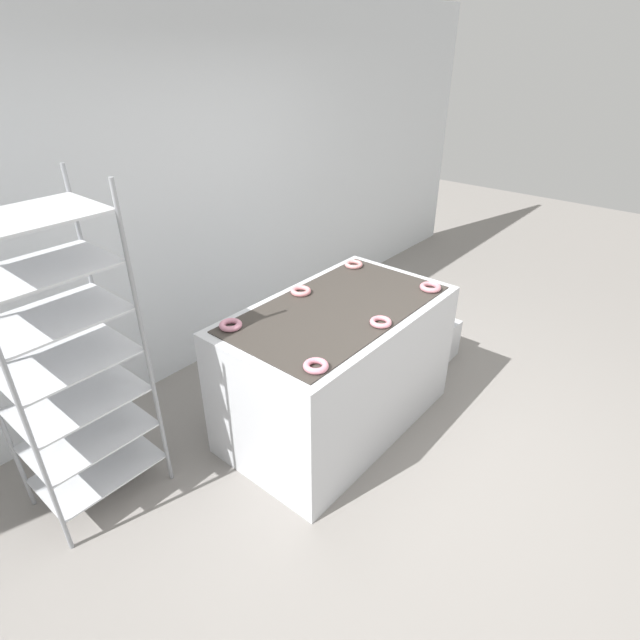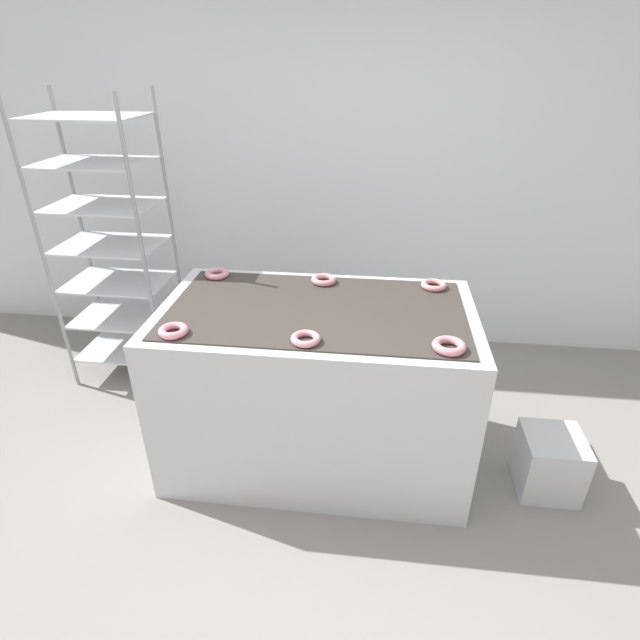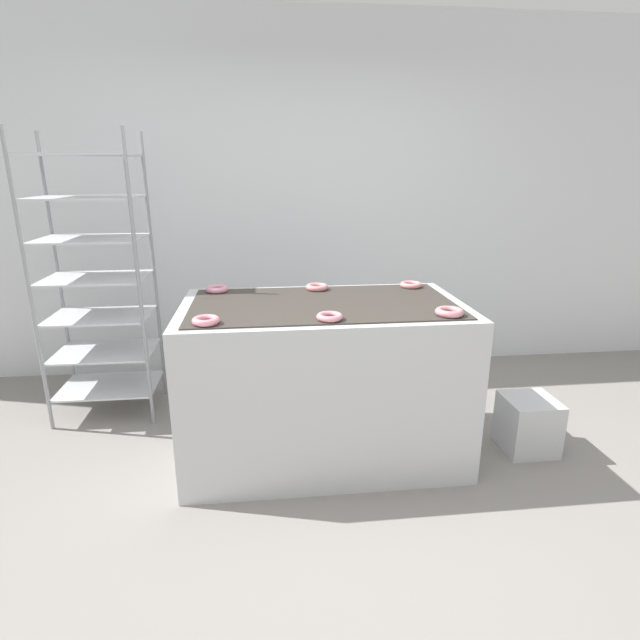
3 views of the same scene
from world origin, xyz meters
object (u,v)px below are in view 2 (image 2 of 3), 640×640
Objects in this scene: donut_near_left at (173,331)px; donut_near_center at (306,339)px; glaze_bin at (549,462)px; fryer_machine at (317,385)px; donut_near_right at (449,346)px; donut_far_right at (434,285)px; donut_far_center at (323,280)px; donut_far_left at (217,274)px; baking_rack_cart at (111,245)px.

donut_near_left is 0.60m from donut_near_center.
fryer_machine is at bearing 174.11° from glaze_bin.
donut_near_right is (1.22, 0.01, 0.00)m from donut_near_left.
donut_near_left is at bearing -179.83° from donut_near_center.
donut_near_right is 0.64m from donut_far_right.
glaze_bin is at bearing -19.77° from donut_far_center.
fryer_machine is 0.84m from donut_near_left.
donut_near_right is at bearing 0.79° from donut_near_center.
donut_far_left is (-1.22, 0.65, -0.00)m from donut_near_right.
baking_rack_cart is at bearing 169.73° from donut_far_right.
donut_near_center is at bearing -132.94° from donut_far_right.
donut_near_center is 0.91× the size of donut_near_right.
donut_far_left is at bearing 178.93° from donut_far_center.
baking_rack_cart is 1.74m from donut_near_center.
donut_far_right is (0.60, 0.32, 0.48)m from fryer_machine.
donut_far_center reaches higher than fryer_machine.
donut_far_right reaches higher than glaze_bin.
donut_near_right reaches higher than donut_far_center.
donut_near_right is at bearing -88.90° from donut_far_right.
donut_far_right is at bearing -0.45° from donut_far_left.
donut_far_center is 0.60m from donut_far_right.
fryer_machine is 0.84× the size of baking_rack_cart.
donut_far_left is at bearing 151.92° from donut_near_right.
donut_near_center is at bearing -170.77° from glaze_bin.
donut_near_center is 0.97× the size of donut_far_left.
donut_far_right is at bearing 0.17° from donut_far_center.
donut_near_center is at bearing 0.17° from donut_near_left.
baking_rack_cart is 5.68× the size of glaze_bin.
glaze_bin is at bearing 6.30° from donut_near_left.
fryer_machine is 11.83× the size of donut_near_left.
donut_near_right is 1.38m from donut_far_left.
donut_near_center and donut_far_right have the same top height.
glaze_bin is 2.29× the size of donut_near_right.
donut_near_right and donut_far_left have the same top height.
donut_far_left reaches higher than glaze_bin.
donut_far_right is at bearing 144.94° from glaze_bin.
donut_near_left reaches higher than donut_near_center.
donut_far_center is at bearing 47.10° from donut_near_left.
donut_near_center is 0.89m from donut_far_right.
donut_far_center is at bearing 89.82° from donut_near_center.
donut_near_right is (-0.63, -0.19, 0.78)m from glaze_bin.
baking_rack_cart is 13.82× the size of donut_far_left.
donut_near_left is 0.93× the size of donut_near_right.
donut_near_center is (-0.01, -0.33, 0.48)m from fryer_machine.
glaze_bin is 1.10m from donut_far_right.
donut_near_right is (0.62, 0.01, 0.00)m from donut_near_center.
donut_near_left is 0.99× the size of donut_far_right.
donut_near_left is 0.98× the size of donut_far_left.
baking_rack_cart is at bearing 162.98° from glaze_bin.
glaze_bin is 2.01m from donut_near_left.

